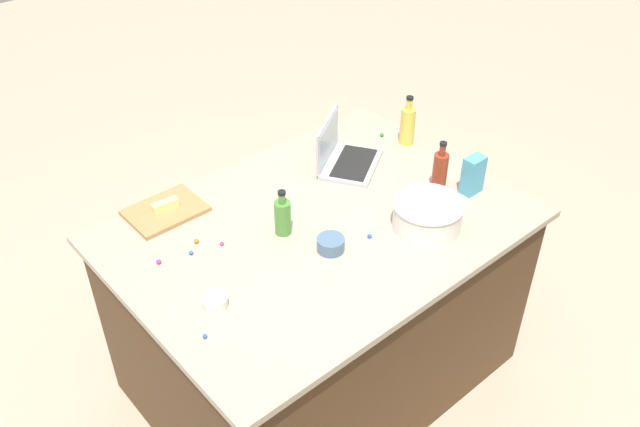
% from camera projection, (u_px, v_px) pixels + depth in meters
% --- Properties ---
extents(ground_plane, '(12.00, 12.00, 0.00)m').
position_uv_depth(ground_plane, '(320.00, 370.00, 3.25)').
color(ground_plane, '#B7A88E').
extents(island_counter, '(1.61, 1.17, 0.90)m').
position_uv_depth(island_counter, '(320.00, 303.00, 2.98)').
color(island_counter, '#4C331E').
rests_on(island_counter, ground).
extents(laptop, '(0.38, 0.36, 0.22)m').
position_uv_depth(laptop, '(344.00, 156.00, 3.02)').
color(laptop, '#B7B7BC').
rests_on(laptop, island_counter).
extents(mixing_bowl_large, '(0.28, 0.28, 0.12)m').
position_uv_depth(mixing_bowl_large, '(427.00, 214.00, 2.65)').
color(mixing_bowl_large, white).
rests_on(mixing_bowl_large, island_counter).
extents(bottle_soy, '(0.06, 0.06, 0.23)m').
position_uv_depth(bottle_soy, '(440.00, 171.00, 2.84)').
color(bottle_soy, maroon).
rests_on(bottle_soy, island_counter).
extents(bottle_oil, '(0.07, 0.07, 0.24)m').
position_uv_depth(bottle_oil, '(408.00, 125.00, 3.14)').
color(bottle_oil, '#DBC64C').
rests_on(bottle_oil, island_counter).
extents(bottle_olive, '(0.07, 0.07, 0.20)m').
position_uv_depth(bottle_olive, '(283.00, 216.00, 2.61)').
color(bottle_olive, '#4C8C38').
rests_on(bottle_olive, island_counter).
extents(cutting_board, '(0.30, 0.23, 0.02)m').
position_uv_depth(cutting_board, '(165.00, 211.00, 2.76)').
color(cutting_board, '#AD7F4C').
rests_on(cutting_board, island_counter).
extents(butter_stick_left, '(0.11, 0.05, 0.04)m').
position_uv_depth(butter_stick_left, '(165.00, 205.00, 2.74)').
color(butter_stick_left, '#F4E58C').
rests_on(butter_stick_left, cutting_board).
extents(ramekin_small, '(0.11, 0.11, 0.05)m').
position_uv_depth(ramekin_small, '(331.00, 244.00, 2.56)').
color(ramekin_small, slate).
rests_on(ramekin_small, island_counter).
extents(ramekin_medium, '(0.09, 0.09, 0.04)m').
position_uv_depth(ramekin_medium, '(215.00, 302.00, 2.32)').
color(ramekin_medium, white).
rests_on(ramekin_medium, island_counter).
extents(candy_bag, '(0.09, 0.06, 0.17)m').
position_uv_depth(candy_bag, '(473.00, 175.00, 2.83)').
color(candy_bag, '#4CA5CC').
rests_on(candy_bag, island_counter).
extents(candy_0, '(0.02, 0.02, 0.02)m').
position_uv_depth(candy_0, '(382.00, 135.00, 3.24)').
color(candy_0, green).
rests_on(candy_0, island_counter).
extents(candy_1, '(0.02, 0.02, 0.02)m').
position_uv_depth(candy_1, '(370.00, 236.00, 2.63)').
color(candy_1, blue).
rests_on(candy_1, island_counter).
extents(candy_2, '(0.02, 0.02, 0.02)m').
position_uv_depth(candy_2, '(191.00, 253.00, 2.55)').
color(candy_2, blue).
rests_on(candy_2, island_counter).
extents(candy_3, '(0.02, 0.02, 0.02)m').
position_uv_depth(candy_3, '(205.00, 336.00, 2.21)').
color(candy_3, blue).
rests_on(candy_3, island_counter).
extents(candy_4, '(0.02, 0.02, 0.02)m').
position_uv_depth(candy_4, '(222.00, 244.00, 2.59)').
color(candy_4, '#CC3399').
rests_on(candy_4, island_counter).
extents(candy_5, '(0.02, 0.02, 0.02)m').
position_uv_depth(candy_5, '(159.00, 262.00, 2.51)').
color(candy_5, '#CC3399').
rests_on(candy_5, island_counter).
extents(candy_6, '(0.02, 0.02, 0.02)m').
position_uv_depth(candy_6, '(196.00, 241.00, 2.60)').
color(candy_6, orange).
rests_on(candy_6, island_counter).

